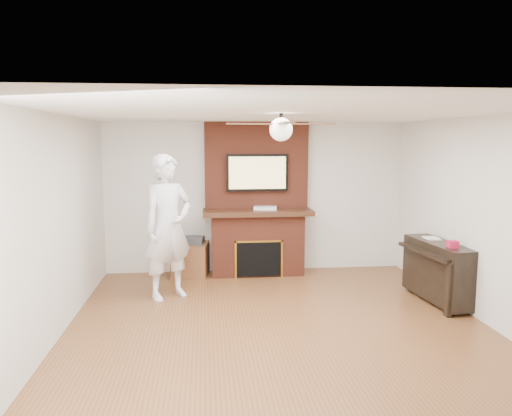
{
  "coord_description": "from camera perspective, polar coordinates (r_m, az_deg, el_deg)",
  "views": [
    {
      "loc": [
        -0.86,
        -5.54,
        2.2
      ],
      "look_at": [
        -0.19,
        0.9,
        1.32
      ],
      "focal_mm": 35.0,
      "sensor_mm": 36.0,
      "label": 1
    }
  ],
  "objects": [
    {
      "name": "room_shell",
      "position": [
        5.69,
        2.8,
        -1.88
      ],
      "size": [
        5.36,
        5.86,
        2.86
      ],
      "color": "brown",
      "rests_on": "ground"
    },
    {
      "name": "person",
      "position": [
        7.02,
        -9.99,
        -2.15
      ],
      "size": [
        0.89,
        0.83,
        2.01
      ],
      "primitive_type": "imported",
      "rotation": [
        0.0,
        0.0,
        0.61
      ],
      "color": "silver",
      "rests_on": "ground"
    },
    {
      "name": "fireplace",
      "position": [
        8.22,
        0.1,
        -0.69
      ],
      "size": [
        1.78,
        0.64,
        2.5
      ],
      "color": "maroon",
      "rests_on": "ground"
    },
    {
      "name": "candle_cream_extra",
      "position": [
        8.2,
        -1.35,
        -7.41
      ],
      "size": [
        0.08,
        0.08,
        0.12
      ],
      "primitive_type": "cylinder",
      "color": "beige",
      "rests_on": "ground"
    },
    {
      "name": "candle_orange",
      "position": [
        8.18,
        -0.94,
        -7.46
      ],
      "size": [
        0.07,
        0.07,
        0.11
      ],
      "primitive_type": "cylinder",
      "color": "red",
      "rests_on": "ground"
    },
    {
      "name": "candle_green",
      "position": [
        8.17,
        0.01,
        -7.6
      ],
      "size": [
        0.07,
        0.07,
        0.08
      ],
      "primitive_type": "cylinder",
      "color": "#2E7432",
      "rests_on": "ground"
    },
    {
      "name": "candle_cream",
      "position": [
        8.22,
        0.6,
        -7.36
      ],
      "size": [
        0.08,
        0.08,
        0.12
      ],
      "primitive_type": "cylinder",
      "color": "#FDE3C9",
      "rests_on": "ground"
    },
    {
      "name": "tv",
      "position": [
        8.1,
        0.14,
        4.06
      ],
      "size": [
        1.0,
        0.08,
        0.6
      ],
      "color": "black",
      "rests_on": "fireplace"
    },
    {
      "name": "ceiling_fan",
      "position": [
        5.61,
        2.88,
        9.08
      ],
      "size": [
        1.21,
        1.21,
        0.31
      ],
      "color": "black",
      "rests_on": "room_shell"
    },
    {
      "name": "side_table",
      "position": [
        8.25,
        -7.51,
        -5.69
      ],
      "size": [
        0.63,
        0.63,
        0.64
      ],
      "rotation": [
        0.0,
        0.0,
        -0.14
      ],
      "color": "brown",
      "rests_on": "ground"
    },
    {
      "name": "cable_box",
      "position": [
        8.12,
        1.07,
        0.0
      ],
      "size": [
        0.4,
        0.27,
        0.05
      ],
      "primitive_type": "cube",
      "rotation": [
        0.0,
        0.0,
        -0.17
      ],
      "color": "silver",
      "rests_on": "fireplace"
    },
    {
      "name": "candle_blue",
      "position": [
        8.22,
        2.05,
        -7.49
      ],
      "size": [
        0.06,
        0.06,
        0.08
      ],
      "primitive_type": "cylinder",
      "color": "#33639A",
      "rests_on": "ground"
    },
    {
      "name": "piano",
      "position": [
        7.28,
        20.09,
        -6.68
      ],
      "size": [
        0.59,
        1.31,
        0.92
      ],
      "rotation": [
        0.0,
        0.0,
        0.1
      ],
      "color": "black",
      "rests_on": "ground"
    }
  ]
}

